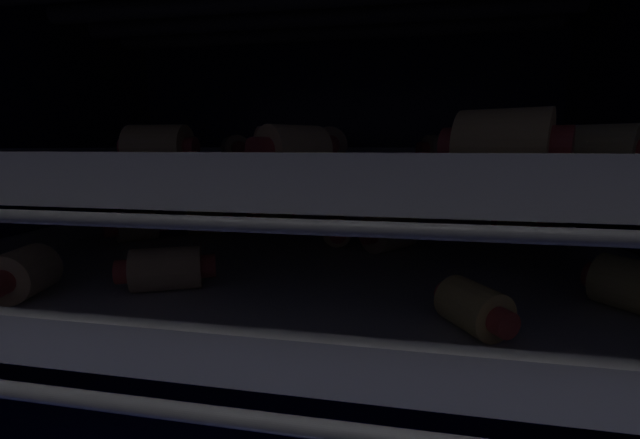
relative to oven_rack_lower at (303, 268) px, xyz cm
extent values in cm
cube|color=#0C1138|center=(0.00, 0.00, -9.57)|extent=(54.98, 44.17, 1.20)
cube|color=#0C1138|center=(0.00, 21.49, 7.05)|extent=(54.98, 1.20, 32.05)
cube|color=#0C1138|center=(-26.89, 0.00, 7.05)|extent=(1.20, 41.77, 32.05)
cylinder|color=#333338|center=(0.00, 4.59, 20.64)|extent=(42.06, 1.47, 1.47)
cylinder|color=#333338|center=(0.00, 9.19, 20.64)|extent=(42.06, 1.47, 1.47)
cylinder|color=slate|center=(-24.73, 0.00, 0.00)|extent=(0.71, 40.94, 0.71)
cylinder|color=slate|center=(24.73, 0.00, 0.00)|extent=(0.71, 40.94, 0.71)
cylinder|color=slate|center=(0.00, -18.76, 0.00)|extent=(49.46, 0.71, 0.71)
cylinder|color=slate|center=(0.00, -15.35, 0.00)|extent=(49.46, 0.71, 0.71)
cylinder|color=slate|center=(0.00, -11.94, 0.00)|extent=(49.46, 0.71, 0.71)
cylinder|color=slate|center=(0.00, -8.53, 0.00)|extent=(49.46, 0.71, 0.71)
cylinder|color=slate|center=(0.00, -5.12, 0.00)|extent=(49.46, 0.71, 0.71)
cylinder|color=slate|center=(0.00, -1.71, 0.00)|extent=(49.46, 0.71, 0.71)
cylinder|color=slate|center=(0.00, 1.71, 0.00)|extent=(49.46, 0.71, 0.71)
cylinder|color=slate|center=(0.00, 5.12, 0.00)|extent=(49.46, 0.71, 0.71)
cylinder|color=slate|center=(0.00, 8.53, 0.00)|extent=(49.46, 0.71, 0.71)
cylinder|color=slate|center=(0.00, 11.94, 0.00)|extent=(49.46, 0.71, 0.71)
cylinder|color=slate|center=(0.00, 15.35, 0.00)|extent=(49.46, 0.71, 0.71)
cylinder|color=slate|center=(0.00, 18.76, 0.00)|extent=(49.46, 0.71, 0.71)
cube|color=silver|center=(0.00, 0.00, 0.67)|extent=(47.15, 35.10, 0.64)
cube|color=silver|center=(0.00, -17.15, 1.84)|extent=(47.15, 0.80, 1.69)
cube|color=silver|center=(0.00, 17.15, 1.84)|extent=(47.15, 0.80, 1.69)
cube|color=silver|center=(-23.18, 0.00, 1.84)|extent=(0.80, 35.10, 1.69)
cube|color=silver|center=(23.18, 0.00, 1.84)|extent=(0.80, 35.10, 1.69)
cylinder|color=#D7B07F|center=(-6.73, -9.08, 2.35)|extent=(4.91, 4.18, 2.72)
cylinder|color=#B23D38|center=(-4.42, -8.05, 2.35)|extent=(1.44, 1.74, 1.51)
cylinder|color=#B23D38|center=(-9.05, -10.11, 2.35)|extent=(1.44, 1.74, 1.51)
cylinder|color=#E1B273|center=(-15.33, 14.38, 2.49)|extent=(4.45, 4.41, 3.00)
cylinder|color=#B23D38|center=(-13.73, 13.05, 2.49)|extent=(1.71, 1.81, 1.63)
cylinder|color=#B23D38|center=(-16.93, 15.71, 2.49)|extent=(1.71, 1.81, 1.63)
cylinder|color=#D7B282|center=(-14.52, -11.82, 2.47)|extent=(3.55, 3.64, 2.97)
cylinder|color=#B23D38|center=(-14.96, -9.75, 2.47)|extent=(1.61, 1.42, 1.40)
cylinder|color=#E7BB7F|center=(2.09, 4.77, 2.31)|extent=(3.16, 3.35, 2.63)
cylinder|color=#B23D38|center=(1.70, 6.66, 2.31)|extent=(1.64, 1.26, 1.47)
cylinder|color=#B23D38|center=(2.48, 2.89, 2.31)|extent=(1.64, 1.26, 1.47)
cylinder|color=#D5C377|center=(-6.14, 11.22, 2.48)|extent=(4.64, 4.70, 2.97)
cylinder|color=#B23D38|center=(-7.62, 9.53, 2.48)|extent=(1.75, 1.69, 1.58)
cylinder|color=#B23D38|center=(-4.66, 12.91, 2.48)|extent=(1.75, 1.69, 1.58)
cylinder|color=#DBB372|center=(19.59, 10.28, 2.25)|extent=(4.17, 4.23, 2.52)
cylinder|color=#B23D38|center=(21.11, 8.62, 2.25)|extent=(1.75, 1.73, 1.39)
cylinder|color=#B23D38|center=(18.07, 11.94, 2.25)|extent=(1.75, 1.73, 1.39)
cylinder|color=#E3B976|center=(-11.75, 6.68, 2.33)|extent=(4.25, 3.83, 2.67)
cylinder|color=#B23D38|center=(-9.71, 7.56, 2.33)|extent=(1.41, 1.60, 1.33)
cylinder|color=#B23D38|center=(-13.79, 5.81, 2.33)|extent=(1.41, 1.60, 1.33)
cylinder|color=#DFBA84|center=(6.95, 3.40, 2.66)|extent=(5.24, 5.30, 3.33)
cylinder|color=#B23D38|center=(5.28, 1.52, 2.66)|extent=(1.72, 1.67, 1.51)
cylinder|color=#B23D38|center=(8.62, 5.28, 2.66)|extent=(1.72, 1.67, 1.51)
cylinder|color=#E8C76F|center=(11.23, -11.70, 2.19)|extent=(3.63, 3.85, 2.41)
cylinder|color=#B23D38|center=(10.25, -10.07, 2.19)|extent=(1.49, 1.31, 1.29)
cylinder|color=#B23D38|center=(12.20, -13.33, 2.19)|extent=(1.49, 1.31, 1.29)
cylinder|color=#DBB47E|center=(-16.95, 2.74, 2.34)|extent=(4.36, 4.38, 2.70)
cylinder|color=#B23D38|center=(-15.36, 4.39, 2.34)|extent=(1.84, 1.83, 1.49)
cylinder|color=#B23D38|center=(-18.54, 1.08, 2.34)|extent=(1.84, 1.83, 1.49)
cylinder|color=#E4C874|center=(20.32, -7.57, 2.44)|extent=(4.42, 4.50, 2.90)
cylinder|color=#B23D38|center=(19.02, -5.98, 2.44)|extent=(1.58, 1.46, 1.50)
cylinder|color=slate|center=(-24.73, 0.00, 7.31)|extent=(0.54, 40.94, 0.54)
cylinder|color=slate|center=(0.00, -18.42, 7.31)|extent=(49.46, 0.54, 0.54)
cylinder|color=slate|center=(0.00, -14.33, 7.31)|extent=(49.46, 0.54, 0.54)
cylinder|color=slate|center=(0.00, -10.23, 7.31)|extent=(49.46, 0.54, 0.54)
cylinder|color=slate|center=(0.00, -6.14, 7.31)|extent=(49.46, 0.54, 0.54)
cylinder|color=slate|center=(0.00, -2.05, 7.31)|extent=(49.46, 0.54, 0.54)
cylinder|color=slate|center=(0.00, 2.05, 7.31)|extent=(49.46, 0.54, 0.54)
cylinder|color=slate|center=(0.00, 6.14, 7.31)|extent=(49.46, 0.54, 0.54)
cylinder|color=slate|center=(0.00, 10.23, 7.31)|extent=(49.46, 0.54, 0.54)
cylinder|color=slate|center=(0.00, 14.33, 7.31)|extent=(49.46, 0.54, 0.54)
cylinder|color=slate|center=(0.00, 18.42, 7.31)|extent=(49.46, 0.54, 0.54)
cube|color=silver|center=(0.00, 0.00, 7.97)|extent=(47.15, 35.10, 0.77)
cube|color=silver|center=(0.00, -17.15, 9.06)|extent=(47.15, 0.80, 1.41)
cube|color=silver|center=(0.00, 17.15, 9.06)|extent=(47.15, 0.80, 1.41)
cube|color=silver|center=(-23.18, 0.00, 9.06)|extent=(0.80, 35.10, 1.41)
cube|color=silver|center=(23.18, 0.00, 9.06)|extent=(0.80, 35.10, 1.41)
cylinder|color=#D9B482|center=(-10.49, 12.23, 9.75)|extent=(3.97, 4.06, 2.78)
cylinder|color=#B23D38|center=(-11.58, 13.99, 9.75)|extent=(1.80, 1.69, 1.44)
cylinder|color=#B23D38|center=(-9.40, 10.47, 9.75)|extent=(1.80, 1.69, 1.44)
cylinder|color=#ECB577|center=(-0.08, -5.14, 9.79)|extent=(4.53, 4.39, 2.87)
cylinder|color=#B23D38|center=(1.61, -3.89, 9.79)|extent=(1.34, 1.48, 1.33)
cylinder|color=#B23D38|center=(-1.77, -6.38, 9.79)|extent=(1.34, 1.48, 1.33)
cylinder|color=#D8C577|center=(15.67, -11.08, 9.65)|extent=(4.56, 4.28, 2.58)
cylinder|color=#B23D38|center=(13.75, -9.72, 9.65)|extent=(1.48, 1.54, 1.21)
cylinder|color=#E2BB82|center=(11.68, 7.41, 9.65)|extent=(4.35, 3.82, 2.58)
cylinder|color=#B23D38|center=(9.67, 6.52, 9.65)|extent=(1.25, 1.55, 1.36)
cylinder|color=#B23D38|center=(13.68, 8.30, 9.65)|extent=(1.25, 1.55, 1.36)
cylinder|color=#DAB081|center=(0.73, 7.76, 10.04)|extent=(4.28, 4.57, 3.38)
cylinder|color=#B23D38|center=(0.14, 9.88, 10.04)|extent=(1.86, 1.07, 1.76)
cylinder|color=#B23D38|center=(1.33, 5.64, 10.04)|extent=(1.86, 1.07, 1.76)
cylinder|color=#E4BE72|center=(11.67, -13.02, 9.95)|extent=(4.54, 4.35, 3.18)
cylinder|color=#B23D38|center=(9.70, -12.15, 9.95)|extent=(1.38, 1.88, 1.73)
cylinder|color=#B23D38|center=(13.63, -13.89, 9.95)|extent=(1.38, 1.88, 1.73)
cylinder|color=#ECC17B|center=(1.91, -10.47, 9.72)|extent=(4.14, 4.20, 2.72)
cylinder|color=#B23D38|center=(0.60, -12.04, 9.72)|extent=(1.67, 1.60, 1.42)
cylinder|color=#B23D38|center=(3.22, -8.89, 9.72)|extent=(1.67, 1.60, 1.42)
cylinder|color=#DBBF75|center=(-2.50, 10.72, 9.82)|extent=(4.53, 3.56, 2.93)
cylinder|color=#B23D38|center=(0.07, 10.30, 9.82)|extent=(1.35, 1.77, 1.61)
cylinder|color=#B23D38|center=(-5.07, 11.15, 9.82)|extent=(1.35, 1.77, 1.61)
cylinder|color=#ECC075|center=(-8.47, -6.18, 9.87)|extent=(4.11, 3.29, 3.03)
cylinder|color=#B23D38|center=(-10.74, -6.33, 9.87)|extent=(0.74, 1.45, 1.41)
cylinder|color=#B23D38|center=(-6.20, -6.02, 9.87)|extent=(0.74, 1.45, 1.41)
camera|label=1|loc=(7.17, -31.41, 10.02)|focal=22.67mm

